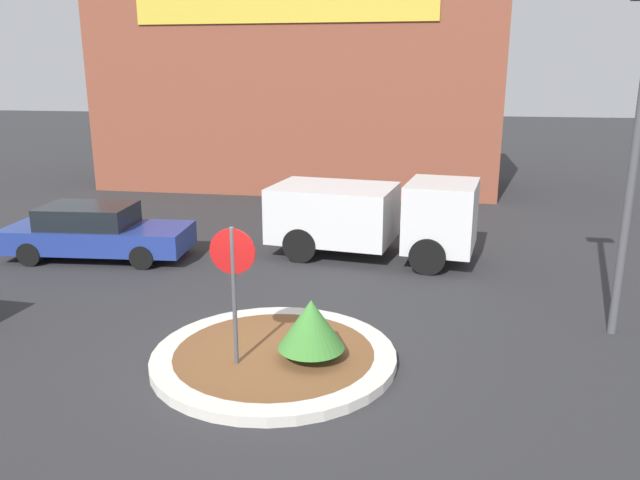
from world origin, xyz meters
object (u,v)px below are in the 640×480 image
Objects in this scene: utility_truck at (372,215)px; light_pole at (637,141)px; parked_sedan_blue at (96,232)px; stop_sign at (233,273)px.

light_pole reaches higher than utility_truck.
parked_sedan_blue is at bearing -161.27° from utility_truck.
light_pole reaches higher than stop_sign.
light_pole is at bearing -32.61° from utility_truck.
stop_sign reaches higher than parked_sedan_blue.
utility_truck reaches higher than parked_sedan_blue.
stop_sign is at bearing -49.84° from parked_sedan_blue.
stop_sign is 0.51× the size of parked_sedan_blue.
parked_sedan_blue is at bearing 166.81° from light_pole.
stop_sign is 7.12m from utility_truck.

